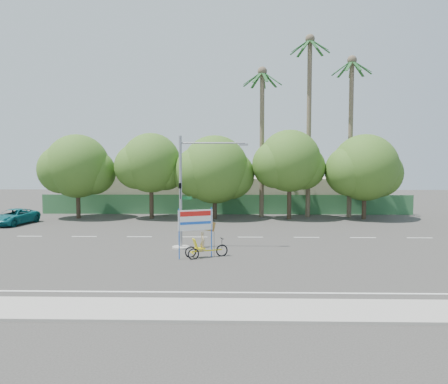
{
  "coord_description": "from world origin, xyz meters",
  "views": [
    {
      "loc": [
        0.83,
        -22.92,
        5.44
      ],
      "look_at": [
        0.19,
        4.39,
        3.5
      ],
      "focal_mm": 35.0,
      "sensor_mm": 36.0,
      "label": 1
    }
  ],
  "objects": [
    {
      "name": "pickup_truck",
      "position": [
        -18.08,
        13.81,
        0.67
      ],
      "size": [
        3.0,
        5.11,
        1.33
      ],
      "primitive_type": "imported",
      "rotation": [
        0.0,
        0.0,
        -0.17
      ],
      "color": "#0F636B",
      "rests_on": "ground"
    },
    {
      "name": "tree_left",
      "position": [
        -7.05,
        18.0,
        5.06
      ],
      "size": [
        6.66,
        5.6,
        8.07
      ],
      "color": "#473828",
      "rests_on": "ground"
    },
    {
      "name": "palm_tall",
      "position": [
        8.0,
        19.5,
        10.46
      ],
      "size": [
        3.73,
        3.79,
        17.45
      ],
      "color": "#70604C",
      "rests_on": "ground"
    },
    {
      "name": "tree_center",
      "position": [
        -1.05,
        18.0,
        4.47
      ],
      "size": [
        7.62,
        6.4,
        7.85
      ],
      "color": "#473828",
      "rests_on": "ground"
    },
    {
      "name": "tree_far_right",
      "position": [
        12.95,
        18.0,
        4.64
      ],
      "size": [
        7.38,
        6.2,
        7.94
      ],
      "color": "#473828",
      "rests_on": "ground"
    },
    {
      "name": "sidewalk_near",
      "position": [
        0.0,
        -7.5,
        0.06
      ],
      "size": [
        50.0,
        2.4,
        0.12
      ],
      "primitive_type": "cube",
      "color": "gray",
      "rests_on": "ground"
    },
    {
      "name": "trike_billboard",
      "position": [
        -1.08,
        1.32,
        1.15
      ],
      "size": [
        2.75,
        1.3,
        2.87
      ],
      "rotation": [
        0.0,
        0.0,
        0.37
      ],
      "color": "black",
      "rests_on": "ground"
    },
    {
      "name": "tree_right",
      "position": [
        5.95,
        18.0,
        5.24
      ],
      "size": [
        6.9,
        5.8,
        8.36
      ],
      "color": "#473828",
      "rests_on": "ground"
    },
    {
      "name": "building_right",
      "position": [
        8.0,
        26.0,
        1.8
      ],
      "size": [
        14.0,
        8.0,
        3.6
      ],
      "primitive_type": "cube",
      "color": "beige",
      "rests_on": "ground"
    },
    {
      "name": "building_left",
      "position": [
        -10.0,
        26.0,
        2.0
      ],
      "size": [
        12.0,
        8.0,
        4.0
      ],
      "primitive_type": "cube",
      "color": "beige",
      "rests_on": "ground"
    },
    {
      "name": "ground",
      "position": [
        0.0,
        0.0,
        0.0
      ],
      "size": [
        120.0,
        120.0,
        0.0
      ],
      "primitive_type": "plane",
      "color": "#33302D",
      "rests_on": "ground"
    },
    {
      "name": "palm_short",
      "position": [
        3.5,
        19.5,
        8.86
      ],
      "size": [
        3.73,
        3.79,
        14.45
      ],
      "color": "#70604C",
      "rests_on": "ground"
    },
    {
      "name": "tree_far_left",
      "position": [
        -14.05,
        18.0,
        4.76
      ],
      "size": [
        7.14,
        6.0,
        7.96
      ],
      "color": "#473828",
      "rests_on": "ground"
    },
    {
      "name": "palm_mid",
      "position": [
        12.0,
        19.5,
        9.4
      ],
      "size": [
        3.73,
        3.79,
        15.45
      ],
      "color": "#70604C",
      "rests_on": "ground"
    },
    {
      "name": "fence",
      "position": [
        0.0,
        21.5,
        1.0
      ],
      "size": [
        38.0,
        0.08,
        2.0
      ],
      "primitive_type": "cube",
      "color": "#336B3D",
      "rests_on": "ground"
    },
    {
      "name": "traffic_signal",
      "position": [
        -2.2,
        3.98,
        2.92
      ],
      "size": [
        4.72,
        1.1,
        7.0
      ],
      "color": "gray",
      "rests_on": "ground"
    }
  ]
}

